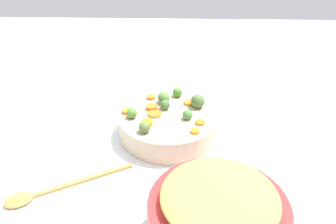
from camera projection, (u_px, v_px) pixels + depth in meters
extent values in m
cube|color=white|center=(155.00, 135.00, 1.06)|extent=(2.40, 2.40, 0.02)
cylinder|color=#C1B08D|center=(168.00, 125.00, 1.02)|extent=(0.30, 0.30, 0.07)
ellipsoid|color=tan|center=(220.00, 197.00, 0.63)|extent=(0.22, 0.22, 0.04)
cylinder|color=orange|center=(155.00, 114.00, 1.00)|extent=(0.05, 0.05, 0.01)
cylinder|color=orange|center=(147.00, 123.00, 0.96)|extent=(0.04, 0.04, 0.01)
cylinder|color=orange|center=(127.00, 110.00, 1.02)|extent=(0.04, 0.04, 0.01)
cylinder|color=orange|center=(195.00, 131.00, 0.93)|extent=(0.03, 0.03, 0.01)
cylinder|color=orange|center=(152.00, 107.00, 1.03)|extent=(0.05, 0.05, 0.01)
cylinder|color=orange|center=(189.00, 103.00, 1.06)|extent=(0.04, 0.04, 0.01)
cylinder|color=orange|center=(200.00, 122.00, 0.96)|extent=(0.04, 0.04, 0.01)
cylinder|color=orange|center=(151.00, 97.00, 1.09)|extent=(0.03, 0.03, 0.01)
sphere|color=#5C7639|center=(144.00, 127.00, 0.92)|extent=(0.03, 0.03, 0.03)
sphere|color=#508538|center=(132.00, 113.00, 0.98)|extent=(0.03, 0.03, 0.03)
sphere|color=#48812B|center=(177.00, 92.00, 1.09)|extent=(0.03, 0.03, 0.03)
sphere|color=#4A813E|center=(187.00, 115.00, 0.98)|extent=(0.03, 0.03, 0.03)
sphere|color=#4C6F36|center=(198.00, 101.00, 1.03)|extent=(0.04, 0.04, 0.04)
sphere|color=#457138|center=(165.00, 105.00, 1.03)|extent=(0.03, 0.03, 0.03)
sphere|color=#5B853F|center=(164.00, 98.00, 1.05)|extent=(0.04, 0.04, 0.04)
cube|color=#B17D40|center=(83.00, 181.00, 0.86)|extent=(0.24, 0.14, 0.01)
ellipsoid|color=#B17D40|center=(18.00, 200.00, 0.80)|extent=(0.08, 0.08, 0.01)
cube|color=beige|center=(243.00, 76.00, 1.39)|extent=(0.14, 0.13, 0.01)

